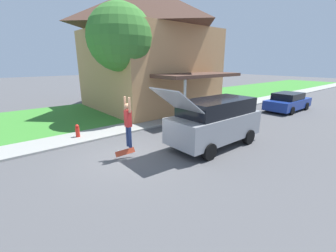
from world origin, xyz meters
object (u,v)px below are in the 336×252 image
skateboarder (128,122)px  fire_hydrant (77,131)px  suv_parked (215,121)px  car_down_street (288,102)px  lawn_tree_near (120,38)px  skateboard (125,152)px

skateboarder → fire_hydrant: skateboarder is taller
suv_parked → car_down_street: size_ratio=1.17×
lawn_tree_near → skateboard: bearing=-29.0°
fire_hydrant → car_down_street: bearing=76.2°
lawn_tree_near → suv_parked: bearing=7.3°
car_down_street → fire_hydrant: (-3.69, -15.00, -0.28)m
suv_parked → fire_hydrant: 6.72m
lawn_tree_near → skateboarder: lawn_tree_near is taller
suv_parked → car_down_street: (-1.25, 10.49, -0.48)m
car_down_street → skateboarder: bearing=-89.8°
skateboarder → fire_hydrant: bearing=-168.2°
skateboarder → skateboard: 1.27m
skateboard → fire_hydrant: bearing=-169.9°
car_down_street → skateboarder: (0.04, -14.22, 0.82)m
car_down_street → skateboard: car_down_street is taller
skateboard → suv_parked: bearing=71.0°
skateboard → fire_hydrant: size_ratio=1.13×
car_down_street → skateboard: (-0.08, -14.36, -0.43)m
suv_parked → fire_hydrant: size_ratio=8.15×
suv_parked → skateboard: 4.18m
suv_parked → skateboarder: bearing=-108.0°
skateboard → car_down_street: bearing=89.7°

